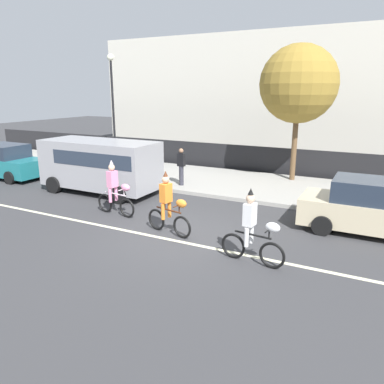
{
  "coord_description": "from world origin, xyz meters",
  "views": [
    {
      "loc": [
        5.25,
        -9.16,
        4.17
      ],
      "look_at": [
        -0.09,
        1.2,
        1.0
      ],
      "focal_mm": 35.0,
      "sensor_mm": 36.0,
      "label": 1
    }
  ],
  "objects_px": {
    "parked_van_grey": "(101,163)",
    "pedestrian_onlooker": "(181,166)",
    "parked_car_beige": "(372,208)",
    "parade_cyclist_pink": "(115,191)",
    "parade_cyclist_orange": "(169,207)",
    "parade_cyclist_zebra": "(253,231)",
    "street_lamp_post": "(112,94)",
    "parked_car_teal": "(6,162)"
  },
  "relations": [
    {
      "from": "parked_van_grey",
      "to": "pedestrian_onlooker",
      "type": "xyz_separation_m",
      "value": [
        2.63,
        2.1,
        -0.27
      ]
    },
    {
      "from": "parked_van_grey",
      "to": "parked_car_beige",
      "type": "bearing_deg",
      "value": 0.26
    },
    {
      "from": "parade_cyclist_pink",
      "to": "parked_car_beige",
      "type": "height_order",
      "value": "parade_cyclist_pink"
    },
    {
      "from": "parade_cyclist_orange",
      "to": "parade_cyclist_zebra",
      "type": "height_order",
      "value": "same"
    },
    {
      "from": "pedestrian_onlooker",
      "to": "parked_van_grey",
      "type": "bearing_deg",
      "value": -141.32
    },
    {
      "from": "parked_van_grey",
      "to": "street_lamp_post",
      "type": "distance_m",
      "value": 5.87
    },
    {
      "from": "parade_cyclist_zebra",
      "to": "parked_car_beige",
      "type": "xyz_separation_m",
      "value": [
        2.48,
        3.61,
        -0.06
      ]
    },
    {
      "from": "pedestrian_onlooker",
      "to": "parade_cyclist_pink",
      "type": "bearing_deg",
      "value": -93.45
    },
    {
      "from": "parade_cyclist_orange",
      "to": "parked_car_beige",
      "type": "bearing_deg",
      "value": 28.18
    },
    {
      "from": "parade_cyclist_zebra",
      "to": "pedestrian_onlooker",
      "type": "height_order",
      "value": "parade_cyclist_zebra"
    },
    {
      "from": "parade_cyclist_orange",
      "to": "pedestrian_onlooker",
      "type": "xyz_separation_m",
      "value": [
        -2.29,
        4.91,
        0.17
      ]
    },
    {
      "from": "parade_cyclist_orange",
      "to": "pedestrian_onlooker",
      "type": "bearing_deg",
      "value": 115.02
    },
    {
      "from": "street_lamp_post",
      "to": "parked_car_beige",
      "type": "bearing_deg",
      "value": -18.49
    },
    {
      "from": "parade_cyclist_pink",
      "to": "parked_car_beige",
      "type": "relative_size",
      "value": 0.47
    },
    {
      "from": "parked_car_teal",
      "to": "pedestrian_onlooker",
      "type": "relative_size",
      "value": 2.53
    },
    {
      "from": "parade_cyclist_orange",
      "to": "parked_car_beige",
      "type": "distance_m",
      "value": 6.04
    },
    {
      "from": "parade_cyclist_orange",
      "to": "parade_cyclist_zebra",
      "type": "relative_size",
      "value": 1.0
    },
    {
      "from": "parade_cyclist_zebra",
      "to": "parked_van_grey",
      "type": "distance_m",
      "value": 8.55
    },
    {
      "from": "parade_cyclist_orange",
      "to": "pedestrian_onlooker",
      "type": "height_order",
      "value": "parade_cyclist_orange"
    },
    {
      "from": "parked_car_beige",
      "to": "parked_van_grey",
      "type": "bearing_deg",
      "value": -179.74
    },
    {
      "from": "parade_cyclist_orange",
      "to": "pedestrian_onlooker",
      "type": "distance_m",
      "value": 5.42
    },
    {
      "from": "parade_cyclist_orange",
      "to": "parked_car_teal",
      "type": "height_order",
      "value": "parade_cyclist_orange"
    },
    {
      "from": "parade_cyclist_orange",
      "to": "pedestrian_onlooker",
      "type": "relative_size",
      "value": 1.19
    },
    {
      "from": "parade_cyclist_zebra",
      "to": "street_lamp_post",
      "type": "bearing_deg",
      "value": 142.96
    },
    {
      "from": "parked_car_beige",
      "to": "pedestrian_onlooker",
      "type": "distance_m",
      "value": 7.9
    },
    {
      "from": "parked_car_teal",
      "to": "street_lamp_post",
      "type": "height_order",
      "value": "street_lamp_post"
    },
    {
      "from": "parked_car_teal",
      "to": "parade_cyclist_orange",
      "type": "bearing_deg",
      "value": -14.48
    },
    {
      "from": "parade_cyclist_orange",
      "to": "parked_car_teal",
      "type": "distance_m",
      "value": 11.34
    },
    {
      "from": "parade_cyclist_pink",
      "to": "parade_cyclist_zebra",
      "type": "height_order",
      "value": "same"
    },
    {
      "from": "parade_cyclist_pink",
      "to": "street_lamp_post",
      "type": "height_order",
      "value": "street_lamp_post"
    },
    {
      "from": "parade_cyclist_zebra",
      "to": "parade_cyclist_pink",
      "type": "bearing_deg",
      "value": 164.91
    },
    {
      "from": "street_lamp_post",
      "to": "parade_cyclist_orange",
      "type": "bearing_deg",
      "value": -43.1
    },
    {
      "from": "parked_car_beige",
      "to": "parked_car_teal",
      "type": "relative_size",
      "value": 1.0
    },
    {
      "from": "parade_cyclist_zebra",
      "to": "parked_van_grey",
      "type": "xyz_separation_m",
      "value": [
        -7.77,
        3.56,
        0.44
      ]
    },
    {
      "from": "parade_cyclist_pink",
      "to": "parked_van_grey",
      "type": "xyz_separation_m",
      "value": [
        -2.37,
        2.11,
        0.44
      ]
    },
    {
      "from": "parked_car_beige",
      "to": "street_lamp_post",
      "type": "distance_m",
      "value": 14.11
    },
    {
      "from": "parked_car_teal",
      "to": "parked_van_grey",
      "type": "bearing_deg",
      "value": -0.26
    },
    {
      "from": "parked_car_beige",
      "to": "street_lamp_post",
      "type": "height_order",
      "value": "street_lamp_post"
    },
    {
      "from": "parade_cyclist_orange",
      "to": "parade_cyclist_zebra",
      "type": "xyz_separation_m",
      "value": [
        2.85,
        -0.75,
        0.0
      ]
    },
    {
      "from": "parked_van_grey",
      "to": "parade_cyclist_zebra",
      "type": "bearing_deg",
      "value": -24.63
    },
    {
      "from": "parade_cyclist_pink",
      "to": "parked_car_teal",
      "type": "relative_size",
      "value": 0.47
    },
    {
      "from": "parked_van_grey",
      "to": "street_lamp_post",
      "type": "xyz_separation_m",
      "value": [
        -2.79,
        4.4,
        2.71
      ]
    }
  ]
}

